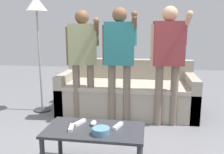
% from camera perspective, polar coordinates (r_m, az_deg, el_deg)
% --- Properties ---
extents(couch, '(2.14, 0.94, 0.83)m').
position_cam_1_polar(couch, '(4.00, 3.58, -3.93)').
color(couch, '#9E9384').
rests_on(couch, ground).
extents(coffee_table, '(0.93, 0.50, 0.42)m').
position_cam_1_polar(coffee_table, '(2.37, -4.12, -13.27)').
color(coffee_table, '#2D2D33').
rests_on(coffee_table, ground).
extents(snack_bowl, '(0.16, 0.16, 0.06)m').
position_cam_1_polar(snack_bowl, '(2.22, -2.61, -12.58)').
color(snack_bowl, teal).
rests_on(snack_bowl, coffee_table).
extents(game_remote_nunchuk, '(0.06, 0.09, 0.05)m').
position_cam_1_polar(game_remote_nunchuk, '(2.41, -4.37, -10.74)').
color(game_remote_nunchuk, white).
rests_on(game_remote_nunchuk, coffee_table).
extents(floor_lamp, '(0.33, 0.33, 1.84)m').
position_cam_1_polar(floor_lamp, '(4.06, -17.28, 14.15)').
color(floor_lamp, '#2D2D33').
rests_on(floor_lamp, ground).
extents(player_left, '(0.51, 0.36, 1.60)m').
position_cam_1_polar(player_left, '(3.53, -6.88, 5.74)').
color(player_left, '#756656').
rests_on(player_left, ground).
extents(player_center, '(0.49, 0.32, 1.63)m').
position_cam_1_polar(player_center, '(3.38, 1.78, 5.86)').
color(player_center, '#756656').
rests_on(player_center, ground).
extents(player_right, '(0.51, 0.33, 1.64)m').
position_cam_1_polar(player_right, '(3.36, 13.11, 5.62)').
color(player_right, '#756656').
rests_on(player_right, ground).
extents(game_remote_wand_near, '(0.06, 0.15, 0.03)m').
position_cam_1_polar(game_remote_wand_near, '(2.35, -9.57, -11.68)').
color(game_remote_wand_near, white).
rests_on(game_remote_wand_near, coffee_table).
extents(game_remote_wand_far, '(0.09, 0.16, 0.03)m').
position_cam_1_polar(game_remote_wand_far, '(2.36, 1.42, -11.42)').
color(game_remote_wand_far, white).
rests_on(game_remote_wand_far, coffee_table).
extents(game_remote_wand_spare, '(0.09, 0.15, 0.03)m').
position_cam_1_polar(game_remote_wand_spare, '(2.46, -7.53, -10.54)').
color(game_remote_wand_spare, white).
rests_on(game_remote_wand_spare, coffee_table).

